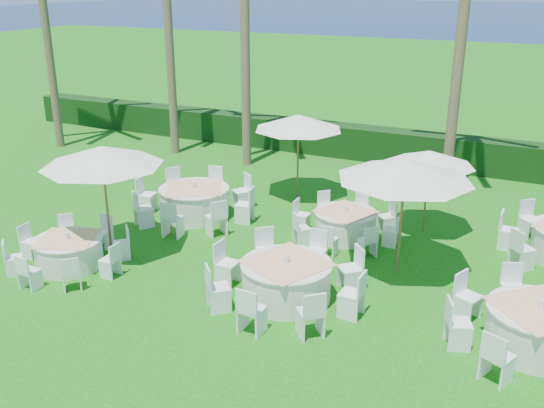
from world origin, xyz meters
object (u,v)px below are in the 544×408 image
Objects in this scene: banquet_table_d at (195,201)px; umbrella_b at (405,169)px; umbrella_d at (430,158)px; banquet_table_a at (69,252)px; banquet_table_b at (286,280)px; umbrella_a at (102,156)px; banquet_table_e at (345,224)px; banquet_table_c at (538,328)px; umbrella_c at (298,122)px.

banquet_table_d is 1.15× the size of umbrella_b.
banquet_table_a is at bearing -141.30° from umbrella_d.
banquet_table_a is at bearing -171.48° from banquet_table_b.
umbrella_d is at bearing 35.10° from umbrella_a.
banquet_table_a is 5.39m from banquet_table_b.
banquet_table_a is 1.19× the size of umbrella_d.
umbrella_d reaches higher than banquet_table_e.
banquet_table_a is 9.35m from umbrella_d.
banquet_table_a is 4.15m from banquet_table_d.
umbrella_d is at bearing 89.51° from umbrella_b.
banquet_table_a is 0.92× the size of umbrella_b.
umbrella_d is (7.17, 5.75, 1.70)m from banquet_table_a.
banquet_table_a is 10.34m from banquet_table_c.
umbrella_a reaches higher than umbrella_d.
banquet_table_d is 6.59m from umbrella_b.
banquet_table_b is 6.80m from umbrella_c.
banquet_table_a is 0.87× the size of banquet_table_c.
umbrella_a reaches higher than banquet_table_b.
umbrella_b reaches higher than umbrella_d.
umbrella_b is at bearing 17.29° from umbrella_a.
umbrella_d is at bearing 38.70° from banquet_table_a.
umbrella_a reaches higher than banquet_table_e.
umbrella_c is at bearing 137.95° from umbrella_b.
umbrella_d reaches higher than banquet_table_b.
umbrella_c reaches higher than banquet_table_a.
banquet_table_b is at bearing -2.36° from umbrella_a.
banquet_table_a is 0.83× the size of banquet_table_b.
banquet_table_d reaches higher than banquet_table_c.
banquet_table_a is at bearing -113.34° from umbrella_c.
umbrella_b is 1.13× the size of umbrella_c.
umbrella_d reaches higher than banquet_table_d.
umbrella_c is at bearing 66.66° from banquet_table_a.
banquet_table_b is 4.97m from banquet_table_c.
banquet_table_b is 0.97× the size of banquet_table_d.
umbrella_c is (-4.19, 3.78, -0.13)m from umbrella_b.
umbrella_a is (-4.91, 0.20, 2.08)m from banquet_table_b.
umbrella_a reaches higher than banquet_table_c.
banquet_table_b is at bearing -90.76° from banquet_table_e.
banquet_table_e is at bearing -145.09° from umbrella_d.
umbrella_b is at bearing -90.49° from umbrella_d.
umbrella_d is (1.85, 4.95, 1.63)m from banquet_table_b.
umbrella_d is (6.76, 4.75, -0.45)m from umbrella_a.
umbrella_d is (0.02, 2.65, -0.44)m from umbrella_b.
umbrella_c is at bearing 54.81° from banquet_table_d.
banquet_table_a is at bearing -156.60° from umbrella_b.
banquet_table_a is 7.00m from banquet_table_e.
banquet_table_e is 0.98× the size of umbrella_a.
banquet_table_c is at bearing -32.47° from umbrella_b.
banquet_table_d is 1.48× the size of umbrella_d.
umbrella_c is at bearing 165.04° from umbrella_d.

